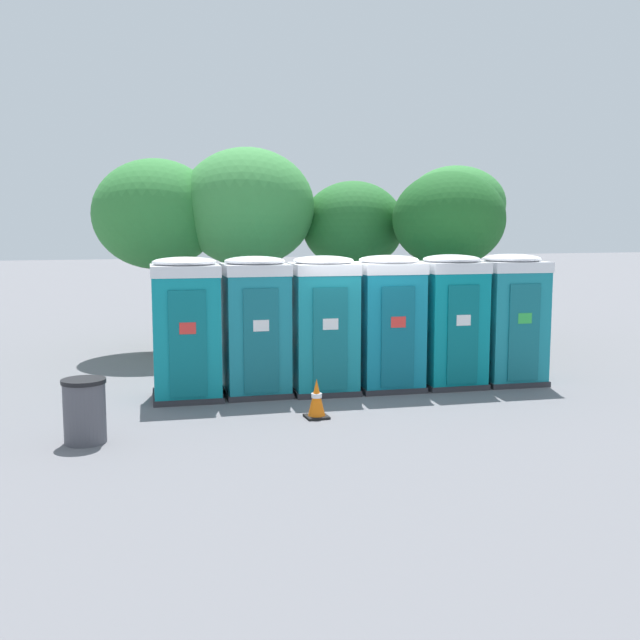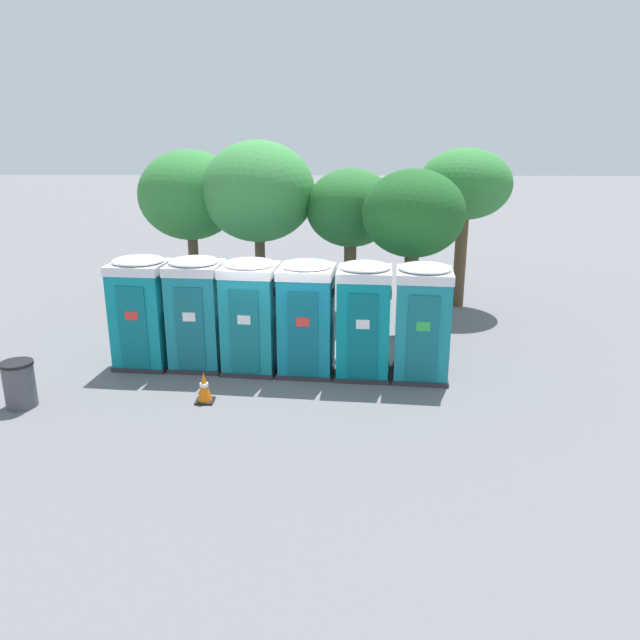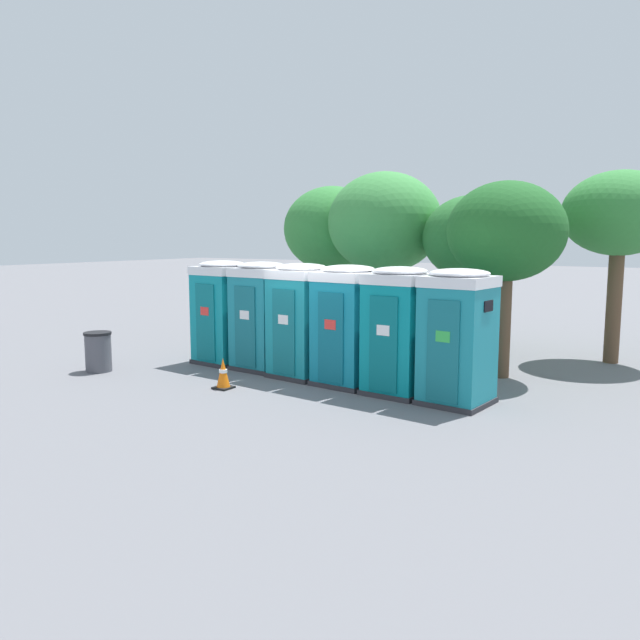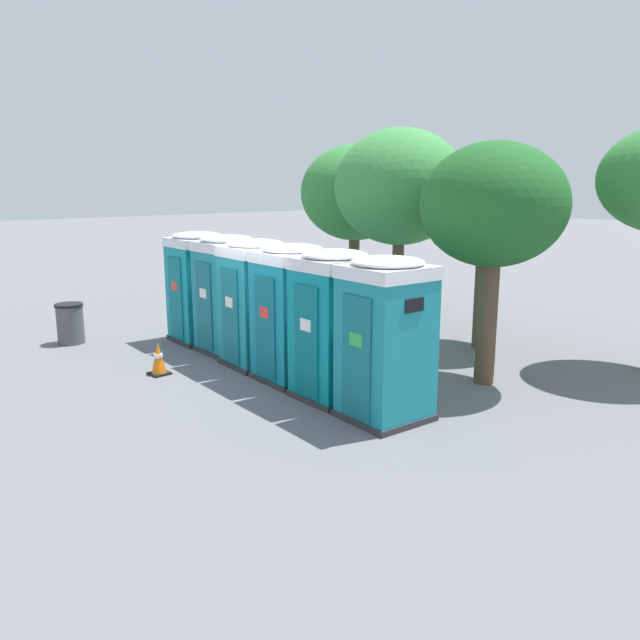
# 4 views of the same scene
# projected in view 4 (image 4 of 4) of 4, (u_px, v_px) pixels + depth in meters

# --- Properties ---
(ground_plane) EXTENTS (120.00, 120.00, 0.00)m
(ground_plane) POSITION_uv_depth(u_px,v_px,m) (283.00, 369.00, 12.32)
(ground_plane) COLOR slate
(portapotty_0) EXTENTS (1.32, 1.30, 2.54)m
(portapotty_0) POSITION_uv_depth(u_px,v_px,m) (199.00, 286.00, 14.36)
(portapotty_0) COLOR #2D2D33
(portapotty_0) RESTS_ON ground
(portapotty_1) EXTENTS (1.26, 1.27, 2.54)m
(portapotty_1) POSITION_uv_depth(u_px,v_px,m) (228.00, 293.00, 13.43)
(portapotty_1) COLOR #2D2D33
(portapotty_1) RESTS_ON ground
(portapotty_2) EXTENTS (1.31, 1.32, 2.54)m
(portapotty_2) POSITION_uv_depth(u_px,v_px,m) (256.00, 302.00, 12.41)
(portapotty_2) COLOR #2D2D33
(portapotty_2) RESTS_ON ground
(portapotty_3) EXTENTS (1.30, 1.30, 2.54)m
(portapotty_3) POSITION_uv_depth(u_px,v_px,m) (292.00, 312.00, 11.43)
(portapotty_3) COLOR #2D2D33
(portapotty_3) RESTS_ON ground
(portapotty_4) EXTENTS (1.26, 1.29, 2.54)m
(portapotty_4) POSITION_uv_depth(u_px,v_px,m) (334.00, 324.00, 10.45)
(portapotty_4) COLOR #2D2D33
(portapotty_4) RESTS_ON ground
(portapotty_5) EXTENTS (1.31, 1.31, 2.54)m
(portapotty_5) POSITION_uv_depth(u_px,v_px,m) (386.00, 338.00, 9.48)
(portapotty_5) COLOR #2D2D33
(portapotty_5) RESTS_ON ground
(street_tree_0) EXTENTS (3.00, 3.00, 4.67)m
(street_tree_0) POSITION_uv_depth(u_px,v_px,m) (355.00, 194.00, 17.25)
(street_tree_0) COLOR brown
(street_tree_0) RESTS_ON ground
(street_tree_1) EXTENTS (2.56, 2.56, 4.32)m
(street_tree_1) POSITION_uv_depth(u_px,v_px,m) (493.00, 207.00, 10.84)
(street_tree_1) COLOR brown
(street_tree_1) RESTS_ON ground
(street_tree_2) EXTENTS (3.23, 3.23, 4.94)m
(street_tree_2) POSITION_uv_depth(u_px,v_px,m) (400.00, 188.00, 15.33)
(street_tree_2) COLOR brown
(street_tree_2) RESTS_ON ground
(street_tree_4) EXTENTS (2.54, 2.54, 4.19)m
(street_tree_4) POSITION_uv_depth(u_px,v_px,m) (487.00, 209.00, 13.39)
(street_tree_4) COLOR brown
(street_tree_4) RESTS_ON ground
(trash_can) EXTENTS (0.63, 0.63, 0.93)m
(trash_can) POSITION_uv_depth(u_px,v_px,m) (70.00, 323.00, 14.27)
(trash_can) COLOR #4C4C54
(trash_can) RESTS_ON ground
(traffic_cone) EXTENTS (0.36, 0.36, 0.64)m
(traffic_cone) POSITION_uv_depth(u_px,v_px,m) (158.00, 359.00, 11.93)
(traffic_cone) COLOR black
(traffic_cone) RESTS_ON ground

